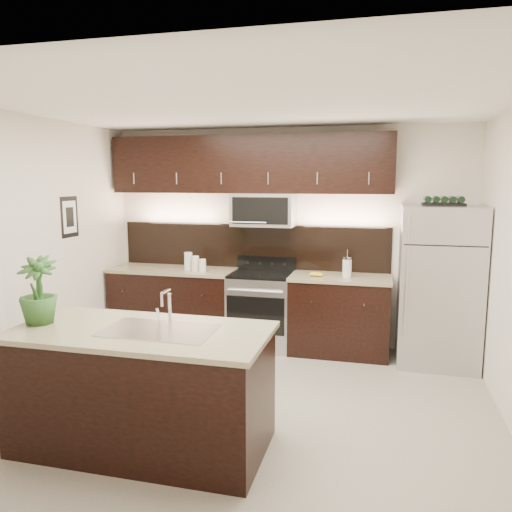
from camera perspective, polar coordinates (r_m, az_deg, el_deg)
The scene contains 12 objects.
ground at distance 4.78m, azimuth -1.30°, elevation -16.87°, with size 4.50×4.50×0.00m, color gray.
room_walls at distance 4.32m, azimuth -2.94°, elevation 3.83°, with size 4.52×4.02×2.71m.
counter_run at distance 6.26m, azimuth -1.21°, elevation -6.03°, with size 3.51×0.65×0.94m.
upper_fixtures at distance 6.20m, azimuth -0.66°, elevation 9.41°, with size 3.49×0.40×1.66m.
island at distance 4.07m, azimuth -12.83°, elevation -14.48°, with size 1.96×0.96×0.94m.
sink_faucet at distance 3.85m, azimuth -10.99°, elevation -8.11°, with size 0.84×0.50×0.28m.
refrigerator at distance 5.93m, azimuth 20.15°, elevation -3.21°, with size 0.86×0.78×1.78m, color #B2B2B7.
wine_rack at distance 5.82m, azimuth 20.63°, elevation 5.89°, with size 0.44×0.27×0.10m.
plant at distance 4.26m, azimuth -23.63°, elevation -3.62°, with size 0.30×0.30×0.53m, color #295421.
canisters at distance 6.27m, azimuth -7.14°, elevation -0.77°, with size 0.32×0.19×0.22m.
french_press at distance 5.89m, azimuth 10.36°, elevation -1.27°, with size 0.11×0.11×0.32m.
bananas at distance 5.91m, azimuth 6.52°, elevation -2.05°, with size 0.16×0.13×0.05m, color gold.
Camera 1 is at (1.16, -4.15, 2.06)m, focal length 35.00 mm.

